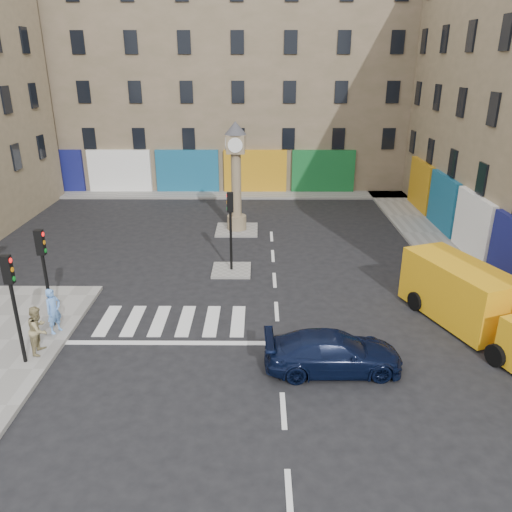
{
  "coord_description": "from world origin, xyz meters",
  "views": [
    {
      "loc": [
        -0.7,
        -13.58,
        9.3
      ],
      "look_at": [
        -0.82,
        4.92,
        2.0
      ],
      "focal_mm": 35.0,
      "sensor_mm": 36.0,
      "label": 1
    }
  ],
  "objects_px": {
    "traffic_light_left_near": "(12,293)",
    "traffic_light_left_far": "(44,263)",
    "yellow_van": "(470,299)",
    "clock_pillar": "(236,170)",
    "pedestrian_tan": "(38,329)",
    "navy_sedan": "(333,352)",
    "pedestrian_blue": "(54,311)",
    "traffic_light_island": "(230,219)"
  },
  "relations": [
    {
      "from": "traffic_light_left_near",
      "to": "traffic_light_left_far",
      "type": "xyz_separation_m",
      "value": [
        0.0,
        2.4,
        0.0
      ]
    },
    {
      "from": "traffic_light_left_near",
      "to": "yellow_van",
      "type": "distance_m",
      "value": 15.63
    },
    {
      "from": "yellow_van",
      "to": "clock_pillar",
      "type": "bearing_deg",
      "value": 108.45
    },
    {
      "from": "pedestrian_tan",
      "to": "navy_sedan",
      "type": "bearing_deg",
      "value": -94.93
    },
    {
      "from": "navy_sedan",
      "to": "pedestrian_tan",
      "type": "bearing_deg",
      "value": 83.42
    },
    {
      "from": "pedestrian_blue",
      "to": "traffic_light_left_near",
      "type": "bearing_deg",
      "value": -162.83
    },
    {
      "from": "navy_sedan",
      "to": "yellow_van",
      "type": "distance_m",
      "value": 6.08
    },
    {
      "from": "traffic_light_island",
      "to": "yellow_van",
      "type": "distance_m",
      "value": 10.48
    },
    {
      "from": "traffic_light_island",
      "to": "yellow_van",
      "type": "relative_size",
      "value": 0.57
    },
    {
      "from": "traffic_light_island",
      "to": "navy_sedan",
      "type": "xyz_separation_m",
      "value": [
        3.66,
        -7.96,
        -1.96
      ]
    },
    {
      "from": "clock_pillar",
      "to": "pedestrian_blue",
      "type": "distance_m",
      "value": 13.55
    },
    {
      "from": "traffic_light_island",
      "to": "yellow_van",
      "type": "xyz_separation_m",
      "value": [
        9.02,
        -5.13,
        -1.46
      ]
    },
    {
      "from": "traffic_light_island",
      "to": "clock_pillar",
      "type": "bearing_deg",
      "value": 90.0
    },
    {
      "from": "traffic_light_island",
      "to": "pedestrian_blue",
      "type": "height_order",
      "value": "traffic_light_island"
    },
    {
      "from": "traffic_light_left_near",
      "to": "traffic_light_island",
      "type": "relative_size",
      "value": 1.0
    },
    {
      "from": "traffic_light_island",
      "to": "pedestrian_blue",
      "type": "relative_size",
      "value": 2.19
    },
    {
      "from": "pedestrian_blue",
      "to": "pedestrian_tan",
      "type": "height_order",
      "value": "pedestrian_blue"
    },
    {
      "from": "traffic_light_left_near",
      "to": "navy_sedan",
      "type": "relative_size",
      "value": 0.84
    },
    {
      "from": "traffic_light_left_near",
      "to": "pedestrian_tan",
      "type": "relative_size",
      "value": 2.21
    },
    {
      "from": "traffic_light_left_near",
      "to": "clock_pillar",
      "type": "distance_m",
      "value": 15.19
    },
    {
      "from": "yellow_van",
      "to": "pedestrian_tan",
      "type": "xyz_separation_m",
      "value": [
        -15.02,
        -2.06,
        -0.14
      ]
    },
    {
      "from": "navy_sedan",
      "to": "yellow_van",
      "type": "xyz_separation_m",
      "value": [
        5.36,
        2.83,
        0.49
      ]
    },
    {
      "from": "yellow_van",
      "to": "pedestrian_tan",
      "type": "bearing_deg",
      "value": 167.22
    },
    {
      "from": "navy_sedan",
      "to": "pedestrian_blue",
      "type": "xyz_separation_m",
      "value": [
        -9.66,
        2.07,
        0.36
      ]
    },
    {
      "from": "pedestrian_blue",
      "to": "traffic_light_island",
      "type": "bearing_deg",
      "value": -19.52
    },
    {
      "from": "clock_pillar",
      "to": "pedestrian_tan",
      "type": "height_order",
      "value": "clock_pillar"
    },
    {
      "from": "navy_sedan",
      "to": "yellow_van",
      "type": "bearing_deg",
      "value": -64.24
    },
    {
      "from": "traffic_light_island",
      "to": "navy_sedan",
      "type": "bearing_deg",
      "value": -65.27
    },
    {
      "from": "clock_pillar",
      "to": "navy_sedan",
      "type": "relative_size",
      "value": 1.39
    },
    {
      "from": "clock_pillar",
      "to": "pedestrian_tan",
      "type": "distance_m",
      "value": 14.71
    },
    {
      "from": "clock_pillar",
      "to": "navy_sedan",
      "type": "xyz_separation_m",
      "value": [
        3.66,
        -13.95,
        -2.91
      ]
    },
    {
      "from": "traffic_light_island",
      "to": "pedestrian_tan",
      "type": "bearing_deg",
      "value": -129.84
    },
    {
      "from": "navy_sedan",
      "to": "traffic_light_left_far",
      "type": "bearing_deg",
      "value": 73.56
    },
    {
      "from": "traffic_light_left_far",
      "to": "yellow_van",
      "type": "relative_size",
      "value": 0.57
    },
    {
      "from": "pedestrian_blue",
      "to": "pedestrian_tan",
      "type": "xyz_separation_m",
      "value": [
        0.0,
        -1.31,
        -0.01
      ]
    },
    {
      "from": "navy_sedan",
      "to": "pedestrian_tan",
      "type": "xyz_separation_m",
      "value": [
        -9.66,
        0.76,
        0.35
      ]
    },
    {
      "from": "yellow_van",
      "to": "pedestrian_tan",
      "type": "height_order",
      "value": "yellow_van"
    },
    {
      "from": "pedestrian_blue",
      "to": "yellow_van",
      "type": "bearing_deg",
      "value": -61.07
    },
    {
      "from": "yellow_van",
      "to": "traffic_light_island",
      "type": "bearing_deg",
      "value": 129.79
    },
    {
      "from": "clock_pillar",
      "to": "yellow_van",
      "type": "bearing_deg",
      "value": -50.95
    },
    {
      "from": "traffic_light_left_far",
      "to": "pedestrian_blue",
      "type": "xyz_separation_m",
      "value": [
        0.3,
        -0.48,
        -1.63
      ]
    },
    {
      "from": "traffic_light_left_near",
      "to": "traffic_light_left_far",
      "type": "relative_size",
      "value": 1.0
    }
  ]
}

